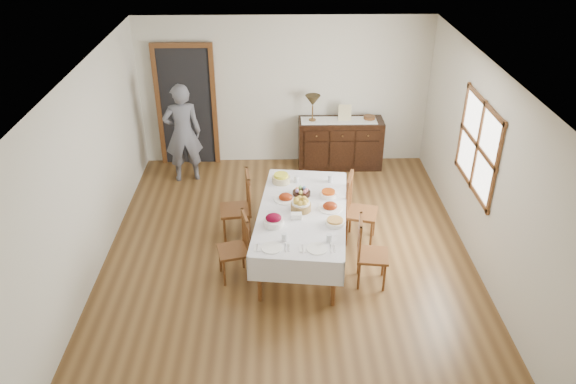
{
  "coord_description": "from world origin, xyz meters",
  "views": [
    {
      "loc": [
        -0.13,
        -6.29,
        4.57
      ],
      "look_at": [
        0.0,
        0.1,
        0.95
      ],
      "focal_mm": 35.0,
      "sensor_mm": 36.0,
      "label": 1
    }
  ],
  "objects_px": {
    "chair_left_far": "(239,206)",
    "chair_right_far": "(358,209)",
    "person": "(182,130)",
    "sideboard": "(340,143)",
    "chair_left_near": "(237,247)",
    "chair_right_near": "(369,252)",
    "dining_table": "(302,216)",
    "table_lamp": "(313,101)"
  },
  "relations": [
    {
      "from": "dining_table",
      "to": "chair_left_near",
      "type": "xyz_separation_m",
      "value": [
        -0.85,
        -0.39,
        -0.21
      ]
    },
    {
      "from": "sideboard",
      "to": "person",
      "type": "height_order",
      "value": "person"
    },
    {
      "from": "sideboard",
      "to": "dining_table",
      "type": "bearing_deg",
      "value": -105.95
    },
    {
      "from": "chair_left_far",
      "to": "chair_right_near",
      "type": "relative_size",
      "value": 1.09
    },
    {
      "from": "dining_table",
      "to": "table_lamp",
      "type": "bearing_deg",
      "value": 90.7
    },
    {
      "from": "sideboard",
      "to": "chair_right_near",
      "type": "bearing_deg",
      "value": -89.62
    },
    {
      "from": "chair_left_far",
      "to": "sideboard",
      "type": "distance_m",
      "value": 2.78
    },
    {
      "from": "table_lamp",
      "to": "chair_right_far",
      "type": "bearing_deg",
      "value": -77.68
    },
    {
      "from": "sideboard",
      "to": "chair_left_near",
      "type": "bearing_deg",
      "value": -117.49
    },
    {
      "from": "chair_right_near",
      "to": "chair_right_far",
      "type": "relative_size",
      "value": 0.92
    },
    {
      "from": "chair_left_near",
      "to": "chair_left_far",
      "type": "height_order",
      "value": "chair_left_far"
    },
    {
      "from": "chair_right_near",
      "to": "person",
      "type": "distance_m",
      "value": 3.96
    },
    {
      "from": "chair_left_far",
      "to": "sideboard",
      "type": "height_order",
      "value": "chair_left_far"
    },
    {
      "from": "chair_left_far",
      "to": "chair_left_near",
      "type": "bearing_deg",
      "value": -6.12
    },
    {
      "from": "chair_left_near",
      "to": "chair_left_far",
      "type": "xyz_separation_m",
      "value": [
        -0.02,
        0.91,
        0.06
      ]
    },
    {
      "from": "chair_left_far",
      "to": "table_lamp",
      "type": "xyz_separation_m",
      "value": [
        1.15,
        2.22,
        0.72
      ]
    },
    {
      "from": "chair_left_far",
      "to": "chair_right_far",
      "type": "distance_m",
      "value": 1.67
    },
    {
      "from": "dining_table",
      "to": "chair_right_far",
      "type": "xyz_separation_m",
      "value": [
        0.8,
        0.41,
        -0.16
      ]
    },
    {
      "from": "chair_right_near",
      "to": "person",
      "type": "height_order",
      "value": "person"
    },
    {
      "from": "chair_left_near",
      "to": "sideboard",
      "type": "bearing_deg",
      "value": 138.25
    },
    {
      "from": "person",
      "to": "chair_left_far",
      "type": "bearing_deg",
      "value": 106.41
    },
    {
      "from": "dining_table",
      "to": "person",
      "type": "distance_m",
      "value": 3.0
    },
    {
      "from": "chair_left_near",
      "to": "person",
      "type": "distance_m",
      "value": 2.94
    },
    {
      "from": "chair_right_near",
      "to": "sideboard",
      "type": "xyz_separation_m",
      "value": [
        -0.02,
        3.31,
        -0.03
      ]
    },
    {
      "from": "chair_left_near",
      "to": "chair_left_far",
      "type": "distance_m",
      "value": 0.91
    },
    {
      "from": "chair_right_far",
      "to": "sideboard",
      "type": "bearing_deg",
      "value": 15.8
    },
    {
      "from": "chair_right_far",
      "to": "sideboard",
      "type": "relative_size",
      "value": 0.7
    },
    {
      "from": "chair_left_far",
      "to": "person",
      "type": "distance_m",
      "value": 2.11
    },
    {
      "from": "dining_table",
      "to": "table_lamp",
      "type": "height_order",
      "value": "table_lamp"
    },
    {
      "from": "chair_left_far",
      "to": "sideboard",
      "type": "relative_size",
      "value": 0.7
    },
    {
      "from": "chair_right_near",
      "to": "chair_left_far",
      "type": "bearing_deg",
      "value": 64.74
    },
    {
      "from": "chair_right_near",
      "to": "chair_right_far",
      "type": "distance_m",
      "value": 0.96
    },
    {
      "from": "chair_right_far",
      "to": "chair_right_near",
      "type": "bearing_deg",
      "value": -163.56
    },
    {
      "from": "chair_left_near",
      "to": "chair_left_far",
      "type": "relative_size",
      "value": 0.89
    },
    {
      "from": "dining_table",
      "to": "chair_left_far",
      "type": "xyz_separation_m",
      "value": [
        -0.87,
        0.52,
        -0.15
      ]
    },
    {
      "from": "chair_left_near",
      "to": "chair_right_far",
      "type": "distance_m",
      "value": 1.83
    },
    {
      "from": "chair_right_near",
      "to": "sideboard",
      "type": "relative_size",
      "value": 0.64
    },
    {
      "from": "dining_table",
      "to": "person",
      "type": "height_order",
      "value": "person"
    },
    {
      "from": "chair_left_near",
      "to": "person",
      "type": "xyz_separation_m",
      "value": [
        -1.03,
        2.71,
        0.45
      ]
    },
    {
      "from": "dining_table",
      "to": "table_lamp",
      "type": "relative_size",
      "value": 5.07
    },
    {
      "from": "chair_right_far",
      "to": "sideboard",
      "type": "height_order",
      "value": "chair_right_far"
    },
    {
      "from": "sideboard",
      "to": "person",
      "type": "bearing_deg",
      "value": -170.78
    }
  ]
}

